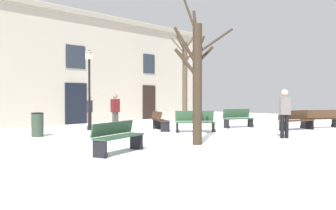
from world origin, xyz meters
The scene contains 15 objects.
ground_plane centered at (0.00, 0.00, 0.00)m, with size 35.87×35.87×0.00m, color white.
building_facade centered at (-0.01, 8.76, 3.24)m, with size 22.42×0.60×6.37m.
tree_near_facade centered at (6.17, 5.69, 2.80)m, with size 2.23×1.63×5.64m.
tree_left_of_center centered at (-2.32, -1.56, 2.21)m, with size 2.14×1.23×4.90m.
streetlamp centered at (-1.63, 5.02, 2.23)m, with size 0.30×0.30×3.64m.
litter_bin centered at (-4.56, 4.36, 0.46)m, with size 0.47×0.47×0.92m.
bench_near_center_tree centered at (3.95, 0.63, 0.46)m, with size 1.62×1.02×0.92m.
bench_back_to_back_left centered at (4.58, -1.99, 0.46)m, with size 1.89×1.09×0.90m.
bench_back_to_back_right centered at (-5.21, -1.02, 0.46)m, with size 1.90×0.90×0.86m.
bench_near_lamp centered at (0.80, 0.88, 0.46)m, with size 1.54×1.53×0.92m.
bench_facing_shops centered at (0.41, 2.57, 0.45)m, with size 1.28×1.61×0.87m.
bench_by_litter_bin centered at (6.39, -2.47, 0.46)m, with size 1.83×1.47×0.89m.
person_strolling centered at (-0.57, 4.47, 0.92)m, with size 0.40×0.27×1.66m.
person_crossing_plaza centered at (1.18, -2.96, 1.02)m, with size 0.44×0.41×1.81m.
person_near_bench centered at (-0.81, 6.09, 0.86)m, with size 0.43×0.42×1.57m.
Camera 1 is at (-11.95, -8.75, 1.59)m, focal length 39.84 mm.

